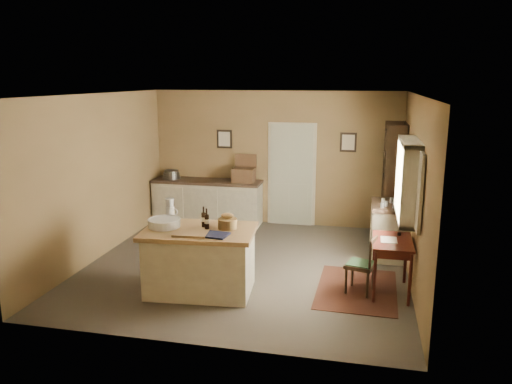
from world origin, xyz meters
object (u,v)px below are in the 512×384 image
at_px(writing_desk, 392,247).
at_px(shelving_unit, 396,182).
at_px(sideboard, 208,200).
at_px(work_island, 199,259).
at_px(right_cabinet, 387,229).
at_px(desk_chair, 360,265).

xyz_separation_m(writing_desk, shelving_unit, (0.16, 2.56, 0.41)).
height_order(sideboard, writing_desk, sideboard).
height_order(work_island, sideboard, work_island).
height_order(sideboard, right_cabinet, sideboard).
distance_m(sideboard, right_cabinet, 3.75).
bearing_deg(sideboard, desk_chair, -42.41).
bearing_deg(desk_chair, work_island, -153.54).
height_order(writing_desk, desk_chair, writing_desk).
distance_m(desk_chair, shelving_unit, 2.80).
xyz_separation_m(writing_desk, desk_chair, (-0.42, -0.09, -0.27)).
xyz_separation_m(sideboard, right_cabinet, (3.54, -1.23, -0.02)).
bearing_deg(work_island, writing_desk, 6.57).
distance_m(writing_desk, shelving_unit, 2.60).
relative_size(right_cabinet, shelving_unit, 0.46).
relative_size(work_island, sideboard, 0.71).
bearing_deg(writing_desk, desk_chair, -167.92).
bearing_deg(work_island, right_cabinet, 33.39).
xyz_separation_m(right_cabinet, shelving_unit, (0.16, 1.03, 0.62)).
relative_size(work_island, shelving_unit, 0.74).
distance_m(writing_desk, right_cabinet, 1.55).
xyz_separation_m(desk_chair, shelving_unit, (0.57, 2.65, 0.67)).
bearing_deg(desk_chair, sideboard, 152.68).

